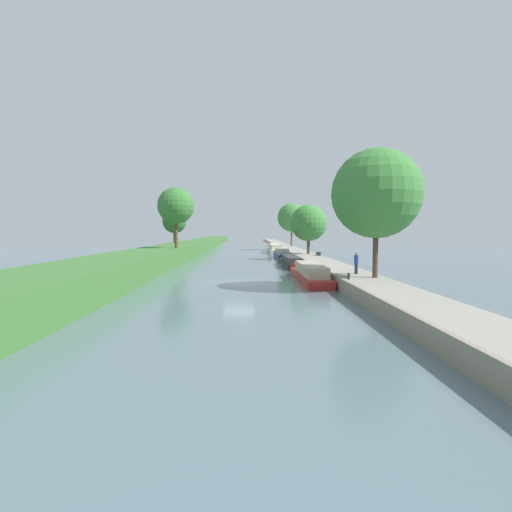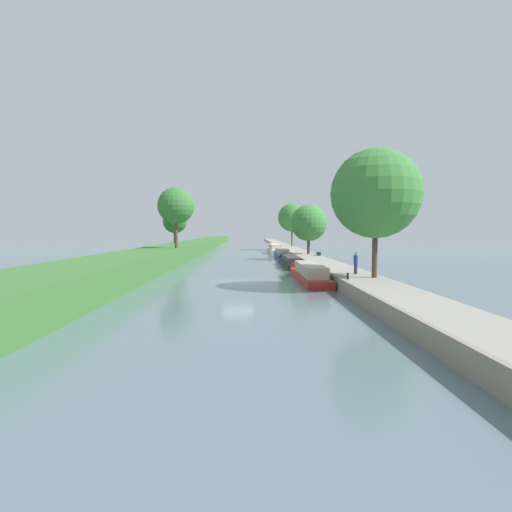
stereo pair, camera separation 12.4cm
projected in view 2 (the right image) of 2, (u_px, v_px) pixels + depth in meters
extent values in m
plane|color=slate|center=(238.00, 282.00, 33.21)|extent=(160.00, 160.00, 0.00)
cube|color=#3D7033|center=(111.00, 270.00, 32.96)|extent=(6.25, 260.00, 1.99)
cube|color=gray|center=(347.00, 276.00, 33.35)|extent=(3.35, 260.00, 0.89)
cube|color=gray|center=(326.00, 276.00, 33.32)|extent=(0.25, 260.00, 0.94)
cube|color=maroon|center=(309.00, 277.00, 33.94)|extent=(1.98, 11.57, 0.61)
cube|color=#B2A893|center=(310.00, 269.00, 33.32)|extent=(1.63, 8.10, 0.86)
cone|color=maroon|center=(300.00, 270.00, 40.30)|extent=(1.88, 1.19, 1.88)
cube|color=black|center=(291.00, 264.00, 48.18)|extent=(1.85, 12.54, 0.56)
cube|color=#333338|center=(291.00, 259.00, 47.52)|extent=(1.51, 8.78, 0.68)
cone|color=black|center=(285.00, 259.00, 54.99)|extent=(1.75, 1.11, 1.75)
cube|color=#283D93|center=(282.00, 256.00, 61.92)|extent=(1.85, 10.10, 0.69)
cube|color=#B2A893|center=(282.00, 251.00, 61.37)|extent=(1.52, 7.07, 0.82)
cone|color=#283D93|center=(279.00, 254.00, 67.51)|extent=(1.76, 1.11, 1.76)
cube|color=beige|center=(275.00, 251.00, 76.89)|extent=(2.13, 15.84, 0.78)
cube|color=beige|center=(275.00, 246.00, 76.05)|extent=(1.75, 11.09, 0.90)
cone|color=beige|center=(272.00, 249.00, 85.44)|extent=(2.02, 1.28, 2.02)
cylinder|color=#4C3828|center=(375.00, 248.00, 28.52)|extent=(0.38, 0.38, 4.22)
sphere|color=#3D7F38|center=(376.00, 193.00, 28.27)|extent=(6.33, 6.33, 6.33)
cylinder|color=#4C3828|center=(309.00, 243.00, 57.75)|extent=(0.42, 0.42, 3.01)
sphere|color=#3D7F38|center=(309.00, 223.00, 57.57)|extent=(5.22, 5.22, 5.22)
cylinder|color=brown|center=(292.00, 236.00, 86.79)|extent=(0.37, 0.37, 4.49)
sphere|color=#3D7F38|center=(292.00, 217.00, 86.54)|extent=(6.10, 6.10, 6.10)
cylinder|color=brown|center=(175.00, 235.00, 72.51)|extent=(0.52, 0.52, 2.74)
sphere|color=#2D6628|center=(175.00, 221.00, 72.35)|extent=(4.28, 4.28, 4.28)
cylinder|color=brown|center=(176.00, 232.00, 51.90)|extent=(0.41, 0.41, 4.15)
sphere|color=#387533|center=(176.00, 206.00, 51.68)|extent=(4.72, 4.72, 4.72)
cylinder|color=#282D42|center=(356.00, 269.00, 31.02)|extent=(0.26, 0.26, 0.82)
cylinder|color=#28428E|center=(356.00, 259.00, 30.97)|extent=(0.34, 0.34, 0.62)
sphere|color=tan|center=(356.00, 254.00, 30.95)|extent=(0.22, 0.22, 0.22)
cylinder|color=black|center=(348.00, 276.00, 27.55)|extent=(0.16, 0.16, 0.45)
cylinder|color=black|center=(281.00, 245.00, 85.14)|extent=(0.16, 0.16, 0.45)
cube|color=#333338|center=(319.00, 254.00, 53.33)|extent=(0.40, 0.08, 0.41)
cube|color=#333338|center=(318.00, 254.00, 54.53)|extent=(0.40, 0.08, 0.41)
cube|color=#2D4733|center=(319.00, 252.00, 53.91)|extent=(0.44, 1.50, 0.06)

